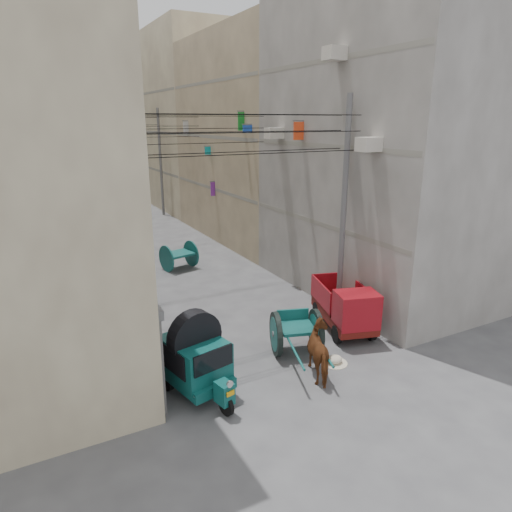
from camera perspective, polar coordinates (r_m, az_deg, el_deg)
ground at (r=11.65m, az=14.54°, el=-21.83°), size 140.00×140.00×0.00m
building_row_right at (r=43.13m, az=-8.65°, el=15.57°), size 8.00×62.00×14.00m
end_cap_building at (r=72.78m, az=-23.69°, el=14.82°), size 22.00×10.00×13.00m
shutters_left at (r=17.97m, az=-18.22°, el=-2.56°), size 0.18×14.40×2.88m
signboards at (r=29.12m, az=-15.02°, el=8.77°), size 8.22×40.52×5.67m
ac_units at (r=17.43m, az=8.09°, el=17.44°), size 0.70×6.55×3.35m
utility_poles at (r=24.57m, az=-12.53°, el=8.91°), size 7.40×22.20×8.00m
overhead_cables at (r=21.88m, az=-11.05°, el=15.37°), size 7.40×22.52×1.12m
auto_rickshaw at (r=12.58m, az=-7.54°, el=-12.41°), size 1.84×2.67×1.82m
tonga_cart at (r=14.65m, az=5.06°, el=-9.40°), size 2.08×3.32×1.40m
mini_truck at (r=16.16m, az=11.37°, el=-6.67°), size 2.23×3.39×1.75m
second_cart at (r=22.92m, az=-9.61°, el=0.09°), size 1.76×1.63×1.32m
feed_sack at (r=14.48m, az=9.77°, el=-12.63°), size 0.50×0.40×0.25m
horse at (r=13.53m, az=8.33°, el=-11.78°), size 1.32×1.94×1.50m
distant_car_white at (r=33.56m, az=-20.48°, el=4.33°), size 2.26×3.68×1.17m
distant_car_grey at (r=37.37m, az=-16.10°, el=5.82°), size 1.30×3.29×1.07m
distant_car_green at (r=47.78m, az=-21.29°, el=7.62°), size 2.06×4.05×1.12m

